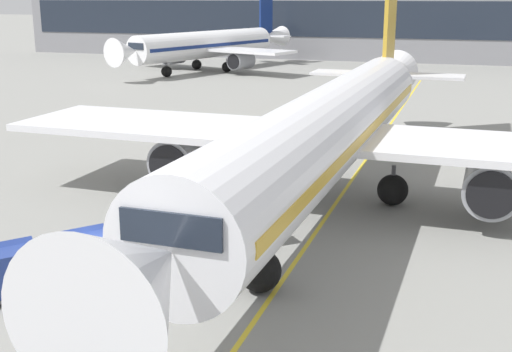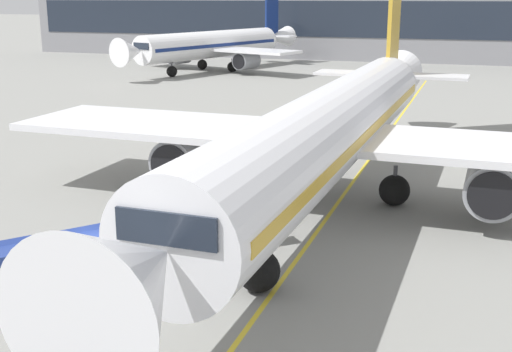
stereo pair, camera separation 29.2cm
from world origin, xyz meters
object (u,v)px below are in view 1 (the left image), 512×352
(parked_airplane, at_px, (332,128))
(ground_crew_by_loader, at_px, (98,245))
(belt_loader, at_px, (182,238))
(baggage_cart_lead, at_px, (86,255))
(ground_crew_by_carts, at_px, (63,262))
(safety_cone_wingtip, at_px, (203,215))
(safety_cone_engine_keepout, at_px, (185,205))
(baggage_cart_second, at_px, (11,269))
(distant_airplane, at_px, (208,45))

(parked_airplane, height_order, ground_crew_by_loader, parked_airplane)
(ground_crew_by_loader, bearing_deg, belt_loader, 41.19)
(parked_airplane, distance_m, belt_loader, 10.38)
(baggage_cart_lead, bearing_deg, ground_crew_by_carts, -117.46)
(safety_cone_wingtip, bearing_deg, baggage_cart_lead, -101.79)
(baggage_cart_lead, distance_m, safety_cone_engine_keepout, 8.85)
(parked_airplane, relative_size, baggage_cart_lead, 17.11)
(belt_loader, relative_size, baggage_cart_lead, 1.84)
(baggage_cart_lead, height_order, safety_cone_engine_keepout, baggage_cart_lead)
(belt_loader, distance_m, safety_cone_engine_keepout, 6.09)
(baggage_cart_second, bearing_deg, belt_loader, 51.01)
(safety_cone_wingtip, relative_size, distant_airplane, 0.02)
(safety_cone_engine_keepout, bearing_deg, parked_airplane, 26.39)
(ground_crew_by_loader, bearing_deg, ground_crew_by_carts, -101.35)
(parked_airplane, distance_m, baggage_cart_second, 16.83)
(belt_loader, height_order, safety_cone_wingtip, belt_loader)
(safety_cone_engine_keepout, relative_size, safety_cone_wingtip, 0.98)
(ground_crew_by_carts, xyz_separation_m, safety_cone_wingtip, (2.04, 8.51, -0.70))
(parked_airplane, xyz_separation_m, belt_loader, (-4.30, -8.89, -3.20))
(baggage_cart_second, bearing_deg, ground_crew_by_carts, 41.93)
(ground_crew_by_loader, distance_m, safety_cone_engine_keepout, 7.88)
(belt_loader, height_order, baggage_cart_lead, belt_loader)
(ground_crew_by_carts, distance_m, safety_cone_wingtip, 8.78)
(belt_loader, distance_m, baggage_cart_lead, 4.09)
(belt_loader, bearing_deg, parked_airplane, 64.20)
(ground_crew_by_loader, relative_size, distant_airplane, 0.05)
(ground_crew_by_carts, bearing_deg, safety_cone_wingtip, 76.51)
(parked_airplane, xyz_separation_m, ground_crew_by_carts, (-7.24, -12.98, -3.01))
(parked_airplane, xyz_separation_m, safety_cone_engine_keepout, (-6.65, -3.30, -3.71))
(parked_airplane, bearing_deg, safety_cone_wingtip, -139.35)
(safety_cone_engine_keepout, bearing_deg, safety_cone_wingtip, -38.80)
(distant_airplane, bearing_deg, ground_crew_by_loader, -71.58)
(baggage_cart_lead, relative_size, baggage_cart_second, 1.00)
(ground_crew_by_loader, bearing_deg, safety_cone_engine_keepout, 88.37)
(baggage_cart_second, bearing_deg, safety_cone_wingtip, 70.86)
(belt_loader, relative_size, ground_crew_by_carts, 2.77)
(ground_crew_by_loader, relative_size, safety_cone_engine_keepout, 2.84)
(baggage_cart_lead, distance_m, baggage_cart_second, 2.70)
(parked_airplane, distance_m, ground_crew_by_loader, 13.44)
(parked_airplane, xyz_separation_m, distant_airplane, (-29.15, 55.71, -0.38))
(parked_airplane, relative_size, safety_cone_wingtip, 71.93)
(belt_loader, distance_m, safety_cone_wingtip, 4.54)
(parked_airplane, height_order, safety_cone_engine_keepout, parked_airplane)
(belt_loader, bearing_deg, safety_cone_wingtip, 101.54)
(ground_crew_by_carts, distance_m, safety_cone_engine_keepout, 9.72)
(belt_loader, bearing_deg, ground_crew_by_loader, -138.81)
(belt_loader, bearing_deg, distant_airplane, 111.04)
(baggage_cart_lead, relative_size, safety_cone_engine_keepout, 4.29)
(baggage_cart_lead, distance_m, safety_cone_wingtip, 7.85)
(belt_loader, height_order, baggage_cart_second, belt_loader)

